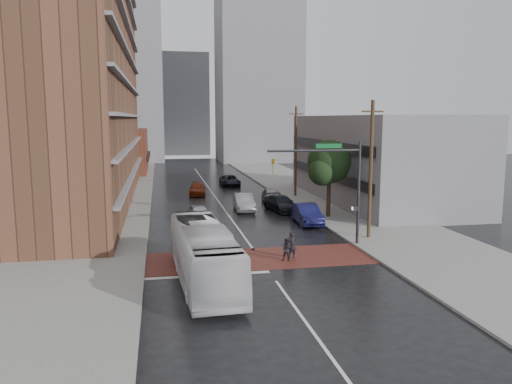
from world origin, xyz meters
name	(u,v)px	position (x,y,z in m)	size (l,w,h in m)	color
ground	(261,261)	(0.00, 0.00, 0.00)	(160.00, 160.00, 0.00)	black
crosswalk	(260,258)	(0.00, 0.50, 0.01)	(14.00, 5.00, 0.02)	brown
sidewalk_west	(108,200)	(-11.50, 25.00, 0.07)	(9.00, 90.00, 0.15)	gray
sidewalk_east	(316,194)	(11.50, 25.00, 0.07)	(9.00, 90.00, 0.15)	gray
apartment_block	(75,65)	(-14.00, 24.00, 14.00)	(10.00, 44.00, 28.00)	brown
storefront_west	(122,151)	(-12.00, 54.00, 3.50)	(8.00, 16.00, 7.00)	brown
building_east	(376,159)	(16.50, 20.00, 4.50)	(11.00, 26.00, 9.00)	gray
distant_tower_west	(117,82)	(-14.00, 78.00, 16.00)	(18.00, 16.00, 32.00)	gray
distant_tower_east	(258,72)	(14.00, 72.00, 18.00)	(16.00, 14.00, 36.00)	gray
distant_tower_center	(183,105)	(0.00, 95.00, 12.00)	(12.00, 10.00, 24.00)	gray
street_tree	(329,165)	(8.52, 12.03, 4.73)	(4.20, 4.10, 6.90)	#332319
signal_mast	(339,178)	(5.85, 2.50, 4.73)	(6.50, 0.30, 7.20)	#2D2D33
utility_pole_near	(371,169)	(8.80, 4.00, 5.14)	(1.60, 0.26, 10.00)	#473321
utility_pole_far	(296,151)	(8.80, 24.00, 5.14)	(1.60, 0.26, 10.00)	#473321
transit_bus	(204,254)	(-3.82, -3.40, 1.56)	(2.62, 11.19, 3.12)	silver
pedestrian_a	(292,245)	(2.02, 0.16, 0.84)	(0.61, 0.40, 1.67)	black
pedestrian_b	(287,250)	(1.53, -0.44, 0.73)	(0.71, 0.55, 1.46)	black
car_travel_a	(199,214)	(-2.87, 12.23, 0.74)	(1.74, 4.32, 1.47)	#B1B5B9
car_travel_b	(244,202)	(1.77, 16.89, 0.80)	(1.70, 4.87, 1.61)	#AFB2B8
car_travel_c	(197,189)	(-1.84, 27.74, 0.66)	(1.86, 4.57, 1.33)	maroon
suv_travel	(230,181)	(2.91, 34.50, 0.70)	(2.31, 5.01, 1.39)	black
car_parked_near	(307,214)	(5.93, 10.00, 0.83)	(1.75, 5.01, 1.65)	#151549
car_parked_mid	(281,203)	(5.20, 16.00, 0.73)	(2.05, 5.05, 1.46)	black
car_parked_far	(272,196)	(5.37, 20.80, 0.75)	(1.77, 4.41, 1.50)	#9A9CA1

